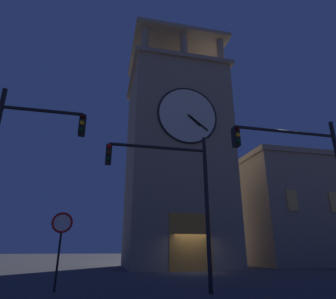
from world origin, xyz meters
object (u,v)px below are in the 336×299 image
Objects in this scene: clocktower at (175,159)px; traffic_signal_mid at (174,183)px; traffic_signal_far at (18,158)px; traffic_signal_near at (310,171)px; no_horn_sign at (62,229)px.

clocktower reaches higher than traffic_signal_mid.
traffic_signal_mid is 0.87× the size of traffic_signal_far.
traffic_signal_near is 2.30× the size of no_horn_sign.
traffic_signal_near is 9.71m from no_horn_sign.
clocktower is 3.67× the size of traffic_signal_near.
clocktower is 16.15m from traffic_signal_mid.
traffic_signal_mid is at bearing 158.87° from no_horn_sign.
traffic_signal_near is at bearing 162.71° from no_horn_sign.
traffic_signal_near is 5.19m from traffic_signal_mid.
traffic_signal_mid is at bearing 75.41° from clocktower.
clocktower reaches higher than traffic_signal_far.
traffic_signal_far is at bearing -3.18° from traffic_signal_near.
clocktower is at bearing -121.02° from no_horn_sign.
traffic_signal_far reaches higher than traffic_signal_mid.
clocktower is at bearing -104.59° from traffic_signal_mid.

